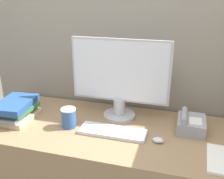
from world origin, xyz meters
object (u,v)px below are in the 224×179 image
monitor (120,80)px  mouse (158,140)px  keyboard (113,132)px  desk_telephone (191,124)px  coffee_cup (69,118)px  book_stack (15,110)px

monitor → mouse: 0.45m
monitor → mouse: size_ratio=10.04×
mouse → keyboard: bearing=174.5°
keyboard → desk_telephone: size_ratio=1.97×
coffee_cup → mouse: bearing=-2.9°
book_stack → keyboard: bearing=-0.7°
mouse → coffee_cup: 0.55m
monitor → book_stack: monitor is taller
mouse → book_stack: bearing=177.9°
monitor → keyboard: monitor is taller
monitor → keyboard: 0.33m
keyboard → book_stack: (-0.65, 0.01, 0.05)m
coffee_cup → keyboard: bearing=-0.4°
mouse → book_stack: (-0.92, 0.03, 0.05)m
mouse → desk_telephone: size_ratio=0.31×
keyboard → coffee_cup: size_ratio=3.23×
keyboard → coffee_cup: (-0.28, 0.00, 0.05)m
keyboard → book_stack: bearing=179.3°
book_stack → desk_telephone: size_ratio=1.55×
keyboard → coffee_cup: 0.28m
mouse → monitor: bearing=138.8°
monitor → mouse: bearing=-41.2°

